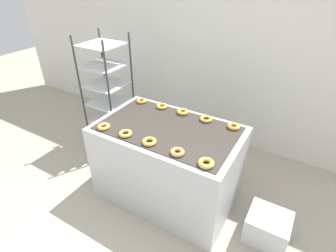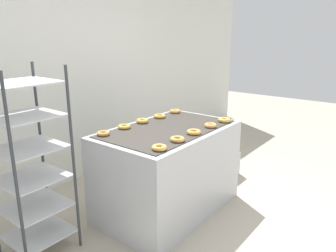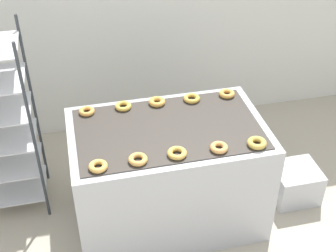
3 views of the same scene
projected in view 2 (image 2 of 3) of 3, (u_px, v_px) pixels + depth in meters
name	position (u px, v px, depth m)	size (l,w,h in m)	color
ground_plane	(226.00, 232.00, 3.10)	(14.00, 14.00, 0.00)	#B2A893
wall_back	(75.00, 68.00, 3.96)	(8.00, 0.05, 2.80)	silver
fryer_machine	(168.00, 170.00, 3.38)	(1.45, 0.90, 0.90)	#B7BABF
baking_rack_cart	(30.00, 163.00, 2.64)	(0.51, 0.49, 1.58)	#33383D
glaze_bin	(221.00, 164.00, 4.29)	(0.38, 0.35, 0.31)	#B7BABF
donut_near_leftmost	(159.00, 148.00, 2.65)	(0.13, 0.13, 0.04)	gold
donut_near_left	(177.00, 139.00, 2.86)	(0.13, 0.13, 0.04)	tan
donut_near_center	(194.00, 132.00, 3.06)	(0.13, 0.13, 0.04)	gold
donut_near_right	(210.00, 125.00, 3.28)	(0.12, 0.12, 0.04)	#DB9A51
donut_near_rightmost	(224.00, 120.00, 3.48)	(0.14, 0.14, 0.04)	gold
donut_far_leftmost	(103.00, 133.00, 3.02)	(0.12, 0.12, 0.04)	gold
donut_far_left	(124.00, 127.00, 3.24)	(0.13, 0.13, 0.04)	gold
donut_far_center	(142.00, 121.00, 3.44)	(0.13, 0.13, 0.04)	gold
donut_far_right	(160.00, 116.00, 3.65)	(0.13, 0.13, 0.04)	gold
donut_far_rightmost	(175.00, 111.00, 3.87)	(0.13, 0.13, 0.04)	gold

